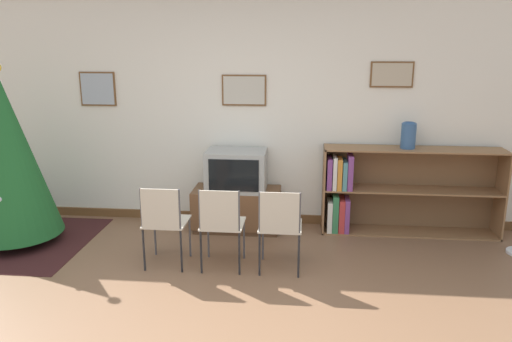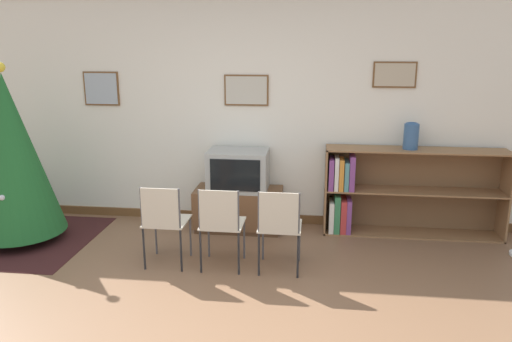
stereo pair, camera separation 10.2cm
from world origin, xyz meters
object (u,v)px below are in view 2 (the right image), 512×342
object	(u,v)px
folding_chair_left	(164,220)
vase	(411,136)
tv_console	(239,209)
bookshelf	(385,192)
television	(238,170)
folding_chair_center	(221,223)
folding_chair_right	(279,225)
christmas_tree	(11,155)

from	to	relation	value
folding_chair_left	vase	distance (m)	2.76
tv_console	vase	size ratio (longest dim) A/B	3.44
folding_chair_left	vase	bearing A→B (deg)	25.27
tv_console	bookshelf	world-z (taller)	bookshelf
tv_console	bookshelf	distance (m)	1.66
tv_console	television	distance (m)	0.46
bookshelf	tv_console	bearing A→B (deg)	-176.98
television	vase	xyz separation A→B (m)	(1.88, 0.08, 0.42)
folding_chair_left	folding_chair_center	world-z (taller)	same
television	folding_chair_right	bearing A→B (deg)	-62.84
christmas_tree	television	size ratio (longest dim) A/B	2.84
christmas_tree	folding_chair_right	xyz separation A→B (m)	(2.86, -0.45, -0.48)
folding_chair_left	bookshelf	size ratio (longest dim) A/B	0.42
folding_chair_left	bookshelf	bearing A→B (deg)	27.85
christmas_tree	folding_chair_right	size ratio (longest dim) A/B	2.32
tv_console	folding_chair_center	bearing A→B (deg)	-90.00
television	vase	bearing A→B (deg)	2.36
bookshelf	vase	bearing A→B (deg)	-2.83
tv_console	folding_chair_right	size ratio (longest dim) A/B	1.21
bookshelf	folding_chair_center	bearing A→B (deg)	-144.83
folding_chair_center	folding_chair_right	world-z (taller)	same
tv_console	vase	world-z (taller)	vase
christmas_tree	bookshelf	distance (m)	4.05
folding_chair_right	vase	xyz separation A→B (m)	(1.33, 1.15, 0.65)
television	vase	size ratio (longest dim) A/B	2.32
christmas_tree	folding_chair_center	world-z (taller)	christmas_tree
tv_console	television	world-z (taller)	television
tv_console	folding_chair_center	xyz separation A→B (m)	(0.00, -1.07, 0.23)
christmas_tree	folding_chair_center	bearing A→B (deg)	-11.03
folding_chair_right	bookshelf	xyz separation A→B (m)	(1.10, 1.16, -0.00)
folding_chair_center	folding_chair_left	bearing A→B (deg)	180.00
christmas_tree	bookshelf	bearing A→B (deg)	10.12
television	folding_chair_center	size ratio (longest dim) A/B	0.82
folding_chair_center	bookshelf	distance (m)	2.01
christmas_tree	tv_console	world-z (taller)	christmas_tree
television	bookshelf	distance (m)	1.66
folding_chair_center	tv_console	bearing A→B (deg)	90.00
television	vase	world-z (taller)	vase
folding_chair_left	tv_console	bearing A→B (deg)	62.89
tv_console	television	size ratio (longest dim) A/B	1.48
television	folding_chair_right	xyz separation A→B (m)	(0.55, -1.07, -0.23)
folding_chair_left	vase	size ratio (longest dim) A/B	2.85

